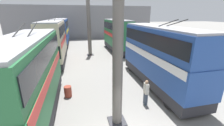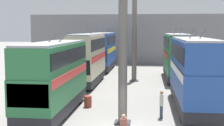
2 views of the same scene
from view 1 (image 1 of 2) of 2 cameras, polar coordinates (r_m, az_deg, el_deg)
The scene contains 10 objects.
depot_back_wall at distance 39.17m, azimuth -10.96°, elevation 14.82°, with size 0.50×36.00×8.14m.
support_column_near at distance 7.44m, azimuth 2.25°, elevation 5.42°, with size 0.98×0.98×8.97m.
support_column_far at distance 22.90m, azimuth -8.77°, elevation 13.68°, with size 0.98×0.98×8.97m.
bus_left_near at distance 13.28m, azimuth 17.41°, elevation 3.73°, with size 10.21×2.54×5.72m.
bus_left_far at distance 25.60m, azimuth 1.86°, elevation 11.17°, with size 10.02×2.54×5.84m.
bus_right_near at distance 9.52m, azimuth -29.59°, elevation -4.10°, with size 9.46×2.54×5.50m.
bus_right_mid at distance 20.48m, azimuth -21.37°, elevation 8.31°, with size 9.18×2.54×5.88m.
bus_right_far at distance 31.95m, azimuth -18.82°, elevation 11.62°, with size 9.60×2.54×5.87m.
person_by_left_row at distance 10.65m, azimuth 12.82°, elevation -10.61°, with size 0.43×0.25×1.81m.
oil_drum at distance 12.02m, azimuth -16.44°, elevation -10.39°, with size 0.58×0.58×0.84m.
Camera 1 is at (-4.82, 1.98, 5.97)m, focal length 24.00 mm.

